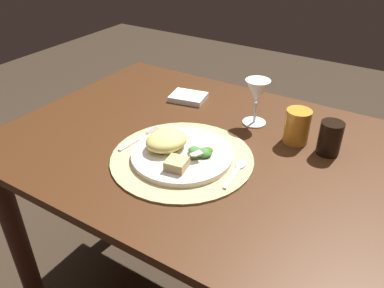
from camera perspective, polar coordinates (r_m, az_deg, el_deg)
dining_table at (r=1.17m, az=2.19°, el=-5.54°), size 1.17×0.83×0.74m
placemat at (r=1.02m, az=-1.48°, el=-2.07°), size 0.38×0.38×0.01m
dinner_plate at (r=1.02m, az=-1.49°, el=-1.58°), size 0.27×0.27×0.01m
pasta_serving at (r=1.02m, az=-3.80°, el=0.55°), size 0.12×0.14×0.05m
salad_greens at (r=1.00m, az=1.30°, el=-1.24°), size 0.08×0.08×0.02m
bread_piece at (r=0.95m, az=-2.29°, el=-3.01°), size 0.06×0.06×0.03m
fork at (r=1.10m, az=-8.11°, el=0.65°), size 0.03×0.16×0.00m
spoon at (r=0.98m, az=6.78°, el=-3.79°), size 0.03×0.13×0.01m
napkin at (r=1.34m, az=-0.55°, el=6.96°), size 0.13×0.11×0.02m
wine_glass at (r=1.17m, az=9.60°, el=7.43°), size 0.08×0.08×0.14m
amber_tumbler at (r=1.11m, az=15.32°, el=2.53°), size 0.07×0.07×0.10m
dark_tumbler at (r=1.09m, az=19.79°, el=0.84°), size 0.06×0.06×0.09m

